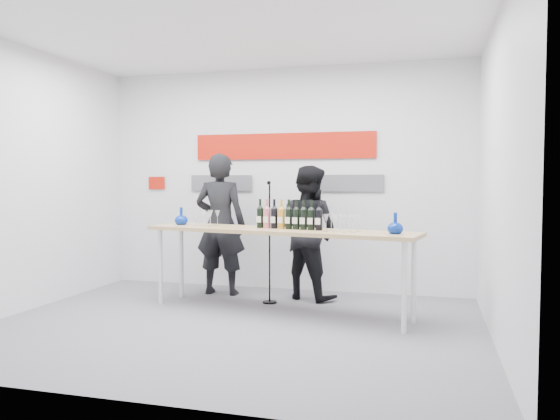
{
  "coord_description": "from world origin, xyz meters",
  "views": [
    {
      "loc": [
        1.92,
        -5.18,
        1.47
      ],
      "look_at": [
        0.29,
        0.75,
        1.15
      ],
      "focal_mm": 35.0,
      "sensor_mm": 36.0,
      "label": 1
    }
  ],
  "objects_px": {
    "presenter_left": "(220,224)",
    "presenter_right": "(308,232)",
    "mic_stand": "(270,266)",
    "tasting_table": "(278,235)"
  },
  "relations": [
    {
      "from": "tasting_table",
      "to": "presenter_left",
      "type": "xyz_separation_m",
      "value": [
        -1.0,
        0.79,
        0.04
      ]
    },
    {
      "from": "mic_stand",
      "to": "tasting_table",
      "type": "bearing_deg",
      "value": -41.98
    },
    {
      "from": "tasting_table",
      "to": "presenter_right",
      "type": "relative_size",
      "value": 1.92
    },
    {
      "from": "presenter_left",
      "to": "presenter_right",
      "type": "height_order",
      "value": "presenter_left"
    },
    {
      "from": "tasting_table",
      "to": "presenter_left",
      "type": "height_order",
      "value": "presenter_left"
    },
    {
      "from": "tasting_table",
      "to": "mic_stand",
      "type": "height_order",
      "value": "mic_stand"
    },
    {
      "from": "presenter_left",
      "to": "presenter_right",
      "type": "relative_size",
      "value": 1.1
    },
    {
      "from": "presenter_left",
      "to": "mic_stand",
      "type": "distance_m",
      "value": 0.96
    },
    {
      "from": "presenter_right",
      "to": "presenter_left",
      "type": "bearing_deg",
      "value": 24.69
    },
    {
      "from": "tasting_table",
      "to": "presenter_right",
      "type": "xyz_separation_m",
      "value": [
        0.16,
        0.84,
        -0.04
      ]
    }
  ]
}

